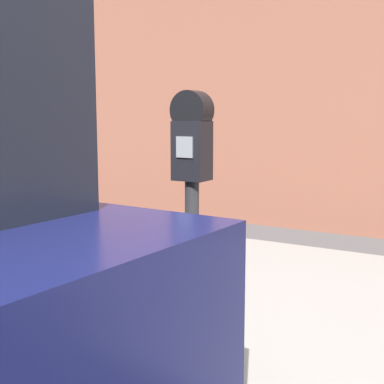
# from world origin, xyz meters

# --- Properties ---
(sidewalk) EXTENTS (24.00, 2.80, 0.13)m
(sidewalk) POSITION_xyz_m (0.00, 2.20, 0.07)
(sidewalk) COLOR #ADAAA3
(sidewalk) RESTS_ON ground_plane
(parking_meter) EXTENTS (0.19, 0.14, 1.33)m
(parking_meter) POSITION_xyz_m (0.37, 1.08, 1.04)
(parking_meter) COLOR #2D2D30
(parking_meter) RESTS_ON sidewalk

